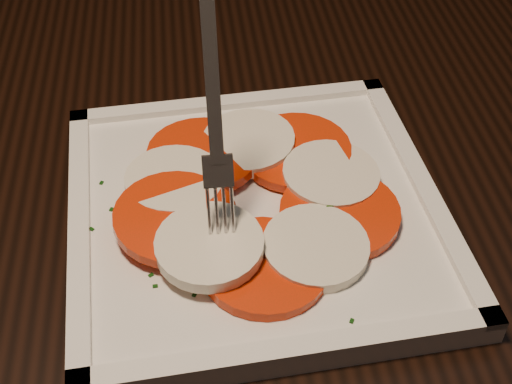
{
  "coord_description": "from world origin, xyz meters",
  "views": [
    {
      "loc": [
        -0.3,
        -0.48,
        1.14
      ],
      "look_at": [
        -0.29,
        -0.1,
        0.78
      ],
      "focal_mm": 50.0,
      "sensor_mm": 36.0,
      "label": 1
    }
  ],
  "objects": [
    {
      "name": "table",
      "position": [
        -0.29,
        -0.01,
        0.65
      ],
      "size": [
        1.26,
        0.89,
        0.75
      ],
      "rotation": [
        0.0,
        0.0,
        0.08
      ],
      "color": "black",
      "rests_on": "ground"
    },
    {
      "name": "fork",
      "position": [
        -0.32,
        -0.11,
        0.87
      ],
      "size": [
        0.03,
        0.07,
        0.17
      ],
      "primitive_type": null,
      "rotation": [
        0.0,
        0.0,
        0.08
      ],
      "color": "white",
      "rests_on": "caprese_salad"
    },
    {
      "name": "caprese_salad",
      "position": [
        -0.29,
        -0.1,
        0.77
      ],
      "size": [
        0.23,
        0.22,
        0.02
      ],
      "color": "red",
      "rests_on": "plate"
    },
    {
      "name": "plate",
      "position": [
        -0.29,
        -0.1,
        0.76
      ],
      "size": [
        0.31,
        0.31,
        0.01
      ],
      "primitive_type": "cube",
      "rotation": [
        0.0,
        0.0,
        0.14
      ],
      "color": "white",
      "rests_on": "table"
    }
  ]
}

